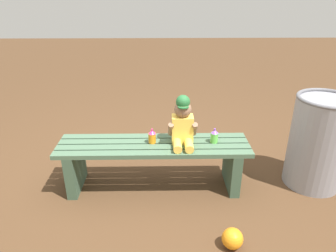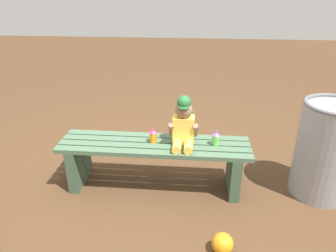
{
  "view_description": "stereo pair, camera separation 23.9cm",
  "coord_description": "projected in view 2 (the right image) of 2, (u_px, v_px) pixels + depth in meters",
  "views": [
    {
      "loc": [
        0.08,
        -2.23,
        1.6
      ],
      "look_at": [
        0.12,
        -0.05,
        0.59
      ],
      "focal_mm": 33.22,
      "sensor_mm": 36.0,
      "label": 1
    },
    {
      "loc": [
        0.32,
        -2.23,
        1.6
      ],
      "look_at": [
        0.12,
        -0.05,
        0.59
      ],
      "focal_mm": 33.22,
      "sensor_mm": 36.0,
      "label": 2
    }
  ],
  "objects": [
    {
      "name": "sippy_cup_right",
      "position": [
        216.0,
        138.0,
        2.49
      ],
      "size": [
        0.06,
        0.06,
        0.12
      ],
      "color": "#66CC4C",
      "rests_on": "park_bench"
    },
    {
      "name": "toy_ball",
      "position": [
        222.0,
        243.0,
        2.0
      ],
      "size": [
        0.14,
        0.14,
        0.14
      ],
      "primitive_type": "sphere",
      "color": "orange",
      "rests_on": "ground_plane"
    },
    {
      "name": "child_figure",
      "position": [
        183.0,
        124.0,
        2.45
      ],
      "size": [
        0.23,
        0.27,
        0.4
      ],
      "color": "#F2C64C",
      "rests_on": "park_bench"
    },
    {
      "name": "trash_bin",
      "position": [
        327.0,
        150.0,
        2.46
      ],
      "size": [
        0.47,
        0.47,
        0.8
      ],
      "color": "gray",
      "rests_on": "ground_plane"
    },
    {
      "name": "park_bench",
      "position": [
        155.0,
        157.0,
        2.59
      ],
      "size": [
        1.56,
        0.38,
        0.41
      ],
      "color": "#47664C",
      "rests_on": "ground_plane"
    },
    {
      "name": "sippy_cup_left",
      "position": [
        153.0,
        136.0,
        2.53
      ],
      "size": [
        0.06,
        0.06,
        0.12
      ],
      "color": "orange",
      "rests_on": "park_bench"
    },
    {
      "name": "ground_plane",
      "position": [
        155.0,
        185.0,
        2.71
      ],
      "size": [
        16.0,
        16.0,
        0.0
      ],
      "primitive_type": "plane",
      "color": "#4C331E"
    }
  ]
}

